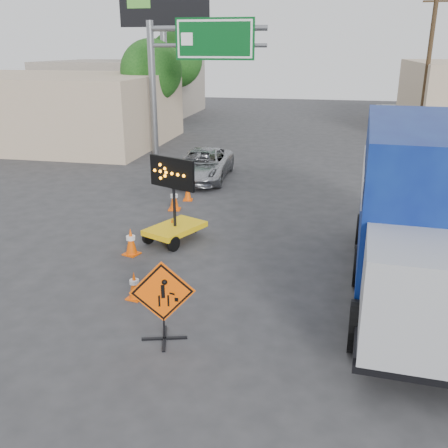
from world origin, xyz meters
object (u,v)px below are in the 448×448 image
(pickup_truck, at_px, (203,165))
(arrow_board, at_px, (175,223))
(construction_sign, at_px, (163,299))
(box_truck, at_px, (418,221))

(pickup_truck, bearing_deg, arrow_board, -84.42)
(construction_sign, relative_size, box_truck, 0.20)
(arrow_board, bearing_deg, box_truck, 7.21)
(arrow_board, distance_m, pickup_truck, 7.50)
(pickup_truck, xyz_separation_m, box_truck, (7.51, -9.43, 1.14))
(box_truck, bearing_deg, construction_sign, -144.31)
(pickup_truck, bearing_deg, box_truck, -53.88)
(construction_sign, distance_m, box_truck, 6.06)
(box_truck, bearing_deg, arrow_board, 166.18)
(construction_sign, xyz_separation_m, arrow_board, (-1.40, 5.21, -0.32))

